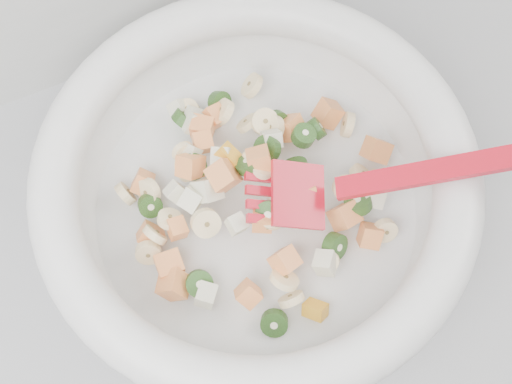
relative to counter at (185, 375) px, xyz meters
name	(u,v)px	position (x,y,z in m)	size (l,w,h in m)	color
counter	(185,375)	(0.00, 0.00, 0.00)	(2.00, 0.60, 0.90)	gray
mixing_bowl	(256,186)	(0.15, 0.05, 0.51)	(0.45, 0.40, 0.15)	white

